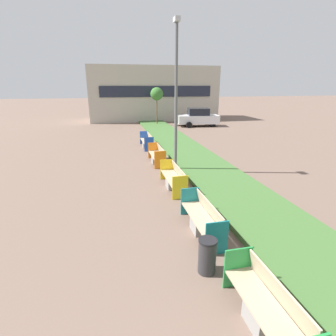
{
  "coord_description": "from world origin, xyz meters",
  "views": [
    {
      "loc": [
        -1.59,
        0.6,
        4.22
      ],
      "look_at": [
        0.9,
        11.59,
        0.6
      ],
      "focal_mm": 28.0,
      "sensor_mm": 36.0,
      "label": 1
    }
  ],
  "objects_px": {
    "bench_blue_frame": "(147,142)",
    "bench_teal_frame": "(202,220)",
    "sapling_tree_far": "(157,94)",
    "parked_car_distant": "(198,117)",
    "bench_green_frame": "(266,309)",
    "bench_yellow_frame": "(174,180)",
    "litter_bin": "(207,256)",
    "street_lamp_post": "(176,92)",
    "bench_orange_frame": "(157,156)"
  },
  "relations": [
    {
      "from": "litter_bin",
      "to": "bench_green_frame",
      "type": "bearing_deg",
      "value": -72.41
    },
    {
      "from": "bench_teal_frame",
      "to": "bench_orange_frame",
      "type": "distance_m",
      "value": 7.36
    },
    {
      "from": "bench_yellow_frame",
      "to": "litter_bin",
      "type": "xyz_separation_m",
      "value": [
        -0.51,
        -5.25,
        0.06
      ]
    },
    {
      "from": "litter_bin",
      "to": "sapling_tree_far",
      "type": "relative_size",
      "value": 0.22
    },
    {
      "from": "bench_green_frame",
      "to": "parked_car_distant",
      "type": "height_order",
      "value": "parked_car_distant"
    },
    {
      "from": "bench_green_frame",
      "to": "bench_orange_frame",
      "type": "distance_m",
      "value": 10.68
    },
    {
      "from": "bench_orange_frame",
      "to": "bench_blue_frame",
      "type": "height_order",
      "value": "same"
    },
    {
      "from": "bench_teal_frame",
      "to": "sapling_tree_far",
      "type": "height_order",
      "value": "sapling_tree_far"
    },
    {
      "from": "bench_green_frame",
      "to": "bench_yellow_frame",
      "type": "xyz_separation_m",
      "value": [
        0.0,
        6.85,
        0.01
      ]
    },
    {
      "from": "bench_blue_frame",
      "to": "bench_teal_frame",
      "type": "bearing_deg",
      "value": -90.0
    },
    {
      "from": "bench_yellow_frame",
      "to": "bench_blue_frame",
      "type": "distance_m",
      "value": 7.73
    },
    {
      "from": "bench_blue_frame",
      "to": "bench_orange_frame",
      "type": "bearing_deg",
      "value": -90.04
    },
    {
      "from": "bench_blue_frame",
      "to": "street_lamp_post",
      "type": "distance_m",
      "value": 6.63
    },
    {
      "from": "bench_green_frame",
      "to": "bench_blue_frame",
      "type": "distance_m",
      "value": 14.57
    },
    {
      "from": "bench_green_frame",
      "to": "litter_bin",
      "type": "xyz_separation_m",
      "value": [
        -0.51,
        1.6,
        0.06
      ]
    },
    {
      "from": "street_lamp_post",
      "to": "bench_teal_frame",
      "type": "bearing_deg",
      "value": -96.17
    },
    {
      "from": "bench_yellow_frame",
      "to": "street_lamp_post",
      "type": "distance_m",
      "value": 4.12
    },
    {
      "from": "sapling_tree_far",
      "to": "bench_teal_frame",
      "type": "bearing_deg",
      "value": -96.84
    },
    {
      "from": "bench_teal_frame",
      "to": "street_lamp_post",
      "type": "relative_size",
      "value": 0.34
    },
    {
      "from": "bench_green_frame",
      "to": "parked_car_distant",
      "type": "distance_m",
      "value": 23.96
    },
    {
      "from": "bench_blue_frame",
      "to": "litter_bin",
      "type": "height_order",
      "value": "bench_blue_frame"
    },
    {
      "from": "bench_blue_frame",
      "to": "parked_car_distant",
      "type": "xyz_separation_m",
      "value": [
        6.64,
        8.44,
        0.54
      ]
    },
    {
      "from": "bench_orange_frame",
      "to": "bench_blue_frame",
      "type": "relative_size",
      "value": 0.91
    },
    {
      "from": "bench_teal_frame",
      "to": "parked_car_distant",
      "type": "bearing_deg",
      "value": 71.37
    },
    {
      "from": "bench_blue_frame",
      "to": "parked_car_distant",
      "type": "bearing_deg",
      "value": 51.8
    },
    {
      "from": "bench_green_frame",
      "to": "street_lamp_post",
      "type": "distance_m",
      "value": 9.64
    },
    {
      "from": "bench_orange_frame",
      "to": "bench_yellow_frame",
      "type": "bearing_deg",
      "value": -89.97
    },
    {
      "from": "bench_yellow_frame",
      "to": "litter_bin",
      "type": "bearing_deg",
      "value": -95.56
    },
    {
      "from": "sapling_tree_far",
      "to": "parked_car_distant",
      "type": "distance_m",
      "value": 4.93
    },
    {
      "from": "bench_orange_frame",
      "to": "bench_blue_frame",
      "type": "distance_m",
      "value": 3.9
    },
    {
      "from": "bench_teal_frame",
      "to": "parked_car_distant",
      "type": "distance_m",
      "value": 20.79
    },
    {
      "from": "street_lamp_post",
      "to": "bench_yellow_frame",
      "type": "bearing_deg",
      "value": -106.08
    },
    {
      "from": "sapling_tree_far",
      "to": "bench_yellow_frame",
      "type": "bearing_deg",
      "value": -98.19
    },
    {
      "from": "bench_yellow_frame",
      "to": "street_lamp_post",
      "type": "height_order",
      "value": "street_lamp_post"
    },
    {
      "from": "litter_bin",
      "to": "street_lamp_post",
      "type": "relative_size",
      "value": 0.12
    },
    {
      "from": "bench_orange_frame",
      "to": "litter_bin",
      "type": "xyz_separation_m",
      "value": [
        -0.51,
        -9.08,
        0.06
      ]
    },
    {
      "from": "street_lamp_post",
      "to": "parked_car_distant",
      "type": "distance_m",
      "value": 15.57
    },
    {
      "from": "bench_teal_frame",
      "to": "street_lamp_post",
      "type": "bearing_deg",
      "value": 83.83
    },
    {
      "from": "bench_blue_frame",
      "to": "sapling_tree_far",
      "type": "height_order",
      "value": "sapling_tree_far"
    },
    {
      "from": "litter_bin",
      "to": "bench_blue_frame",
      "type": "bearing_deg",
      "value": 87.74
    },
    {
      "from": "litter_bin",
      "to": "parked_car_distant",
      "type": "bearing_deg",
      "value": 71.53
    },
    {
      "from": "bench_orange_frame",
      "to": "litter_bin",
      "type": "distance_m",
      "value": 9.09
    },
    {
      "from": "litter_bin",
      "to": "bench_teal_frame",
      "type": "bearing_deg",
      "value": 73.45
    },
    {
      "from": "bench_green_frame",
      "to": "bench_teal_frame",
      "type": "xyz_separation_m",
      "value": [
        0.0,
        3.32,
        0.01
      ]
    },
    {
      "from": "bench_green_frame",
      "to": "bench_yellow_frame",
      "type": "distance_m",
      "value": 6.85
    },
    {
      "from": "litter_bin",
      "to": "street_lamp_post",
      "type": "bearing_deg",
      "value": 81.35
    },
    {
      "from": "bench_green_frame",
      "to": "litter_bin",
      "type": "relative_size",
      "value": 2.45
    },
    {
      "from": "sapling_tree_far",
      "to": "parked_car_distant",
      "type": "bearing_deg",
      "value": -19.09
    },
    {
      "from": "bench_green_frame",
      "to": "litter_bin",
      "type": "bearing_deg",
      "value": 107.59
    },
    {
      "from": "street_lamp_post",
      "to": "sapling_tree_far",
      "type": "xyz_separation_m",
      "value": [
        1.92,
        15.48,
        -0.62
      ]
    }
  ]
}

